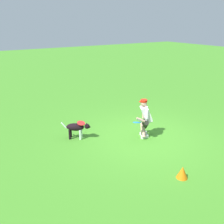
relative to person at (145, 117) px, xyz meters
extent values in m
plane|color=#428B27|center=(0.08, 0.12, -0.70)|extent=(60.00, 60.00, 0.00)
cube|color=silver|center=(-0.07, -0.12, -0.65)|extent=(0.26, 0.10, 0.10)
cylinder|color=tan|center=(-0.02, -0.15, -0.46)|extent=(0.25, 0.32, 0.37)
cylinder|color=black|center=(-0.06, -0.10, -0.23)|extent=(0.33, 0.42, 0.37)
cube|color=silver|center=(0.07, 0.12, -0.65)|extent=(0.26, 0.10, 0.10)
cylinder|color=tan|center=(0.11, 0.10, -0.46)|extent=(0.25, 0.32, 0.37)
cylinder|color=black|center=(0.05, 0.11, -0.23)|extent=(0.33, 0.42, 0.37)
cube|color=silver|center=(-0.03, 0.02, 0.11)|extent=(0.52, 0.49, 0.58)
cylinder|color=silver|center=(-0.11, -0.17, 0.17)|extent=(0.15, 0.16, 0.29)
cylinder|color=silver|center=(0.08, 0.18, 0.17)|extent=(0.15, 0.16, 0.29)
cylinder|color=tan|center=(0.27, 0.10, -0.01)|extent=(0.29, 0.21, 0.19)
cylinder|color=tan|center=(-0.09, -0.20, 0.01)|extent=(0.14, 0.17, 0.27)
sphere|color=tan|center=(0.05, -0.03, 0.47)|extent=(0.21, 0.21, 0.21)
cylinder|color=red|center=(0.05, -0.03, 0.56)|extent=(0.22, 0.22, 0.07)
cylinder|color=red|center=(0.14, -0.08, 0.53)|extent=(0.12, 0.12, 0.02)
ellipsoid|color=black|center=(2.02, -1.09, -0.29)|extent=(0.62, 0.55, 0.25)
ellipsoid|color=white|center=(1.89, -1.00, -0.32)|extent=(0.13, 0.18, 0.15)
sphere|color=black|center=(1.71, -0.86, -0.25)|extent=(0.17, 0.17, 0.17)
cone|color=black|center=(1.63, -0.80, -0.27)|extent=(0.13, 0.13, 0.09)
cone|color=black|center=(1.76, -0.82, -0.18)|extent=(0.06, 0.06, 0.07)
cone|color=black|center=(1.69, -0.91, -0.18)|extent=(0.06, 0.06, 0.07)
cylinder|color=white|center=(1.93, -0.93, -0.53)|extent=(0.10, 0.10, 0.33)
cylinder|color=white|center=(1.84, -1.05, -0.53)|extent=(0.10, 0.10, 0.33)
cylinder|color=black|center=(2.21, -1.14, -0.53)|extent=(0.10, 0.10, 0.33)
cylinder|color=black|center=(2.12, -1.26, -0.53)|extent=(0.10, 0.10, 0.33)
cylinder|color=white|center=(2.32, -1.32, -0.24)|extent=(0.19, 0.16, 0.23)
cylinder|color=red|center=(1.86, -0.97, -0.14)|extent=(0.35, 0.34, 0.12)
cylinder|color=#2382DC|center=(0.38, 0.06, -0.09)|extent=(0.34, 0.33, 0.12)
cone|color=orange|center=(0.74, 2.39, -0.54)|extent=(0.28, 0.28, 0.32)
camera|label=1|loc=(5.11, 6.02, 2.99)|focal=40.86mm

